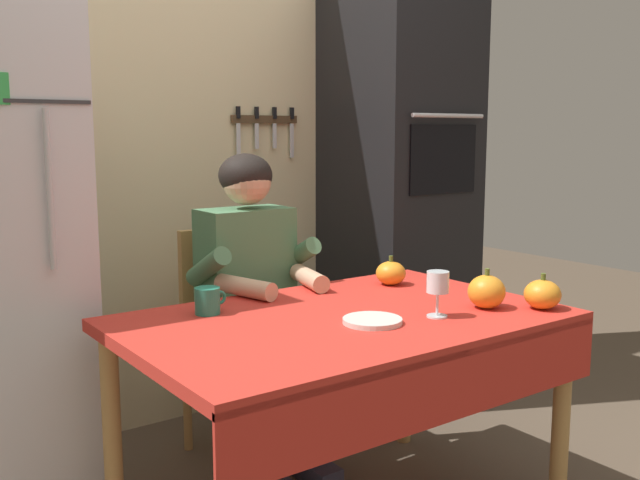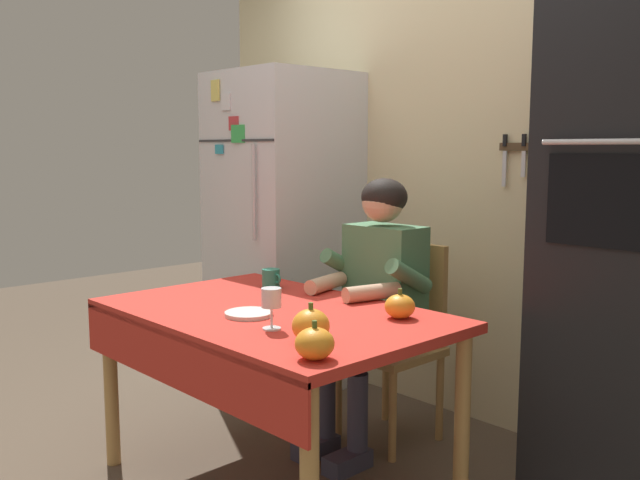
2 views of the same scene
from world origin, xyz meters
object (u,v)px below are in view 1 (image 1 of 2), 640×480
object	(u,v)px
wall_oven	(399,187)
seated_person	(255,285)
coffee_mug	(208,301)
wine_glass	(438,285)
pumpkin_small	(542,294)
dining_table	(347,342)
pumpkin_medium	(391,273)
serving_tray	(372,321)
pumpkin_large	(487,292)
chair_behind_person	(232,330)

from	to	relation	value
wall_oven	seated_person	size ratio (longest dim) A/B	1.69
coffee_mug	wine_glass	distance (m)	0.74
wall_oven	coffee_mug	size ratio (longest dim) A/B	19.10
pumpkin_small	dining_table	bearing A→B (deg)	153.03
coffee_mug	pumpkin_small	distance (m)	1.11
seated_person	pumpkin_medium	xyz separation A→B (m)	(0.42, -0.32, 0.05)
pumpkin_small	serving_tray	size ratio (longest dim) A/B	0.66
wall_oven	pumpkin_large	distance (m)	1.29
pumpkin_small	serving_tray	bearing A→B (deg)	161.65
coffee_mug	dining_table	bearing A→B (deg)	-40.45
seated_person	wine_glass	size ratio (longest dim) A/B	8.34
wall_oven	wine_glass	xyz separation A→B (m)	(-0.82, -1.10, -0.20)
wall_oven	chair_behind_person	size ratio (longest dim) A/B	2.26
pumpkin_small	serving_tray	world-z (taller)	pumpkin_small
pumpkin_small	pumpkin_large	bearing A→B (deg)	141.07
wine_glass	pumpkin_large	distance (m)	0.22
serving_tray	pumpkin_small	bearing A→B (deg)	-18.35
chair_behind_person	pumpkin_medium	distance (m)	0.72
seated_person	serving_tray	bearing A→B (deg)	-90.11
dining_table	chair_behind_person	world-z (taller)	chair_behind_person
seated_person	pumpkin_large	world-z (taller)	seated_person
coffee_mug	serving_tray	world-z (taller)	coffee_mug
pumpkin_medium	serving_tray	xyz separation A→B (m)	(-0.42, -0.39, -0.04)
pumpkin_medium	chair_behind_person	bearing A→B (deg)	129.52
pumpkin_medium	pumpkin_small	xyz separation A→B (m)	(0.16, -0.58, 0.00)
dining_table	pumpkin_large	xyz separation A→B (m)	(0.45, -0.19, 0.14)
serving_tray	pumpkin_medium	bearing A→B (deg)	42.95
chair_behind_person	pumpkin_large	distance (m)	1.11
chair_behind_person	pumpkin_small	distance (m)	1.27
dining_table	coffee_mug	size ratio (longest dim) A/B	12.73
wine_glass	pumpkin_large	world-z (taller)	wine_glass
pumpkin_medium	pumpkin_large	bearing A→B (deg)	-88.36
chair_behind_person	coffee_mug	size ratio (longest dim) A/B	8.46
wall_oven	dining_table	distance (m)	1.45
dining_table	serving_tray	xyz separation A→B (m)	(0.01, -0.11, 0.09)
wine_glass	pumpkin_medium	world-z (taller)	wine_glass
seated_person	pumpkin_small	size ratio (longest dim) A/B	10.18
pumpkin_medium	pumpkin_small	size ratio (longest dim) A/B	0.95
seated_person	pumpkin_small	bearing A→B (deg)	-57.45
dining_table	pumpkin_medium	world-z (taller)	pumpkin_medium
seated_person	coffee_mug	size ratio (longest dim) A/B	11.32
seated_person	coffee_mug	distance (m)	0.48
chair_behind_person	serving_tray	bearing A→B (deg)	-90.09
wall_oven	coffee_mug	world-z (taller)	wall_oven
dining_table	pumpkin_small	distance (m)	0.68
seated_person	coffee_mug	world-z (taller)	seated_person
seated_person	serving_tray	world-z (taller)	seated_person
chair_behind_person	pumpkin_large	size ratio (longest dim) A/B	6.89
wall_oven	serving_tray	bearing A→B (deg)	-135.10
pumpkin_medium	serving_tray	distance (m)	0.58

